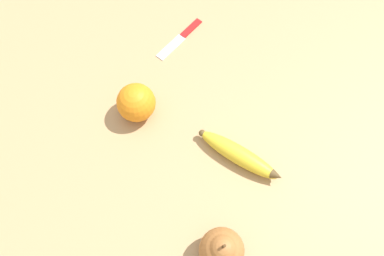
# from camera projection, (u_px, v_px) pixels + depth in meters

# --- Properties ---
(ground_plane) EXTENTS (3.00, 3.00, 0.00)m
(ground_plane) POSITION_uv_depth(u_px,v_px,m) (176.00, 110.00, 0.83)
(ground_plane) COLOR tan
(banana) EXTENTS (0.05, 0.20, 0.04)m
(banana) POSITION_uv_depth(u_px,v_px,m) (239.00, 155.00, 0.77)
(banana) COLOR yellow
(banana) RESTS_ON ground_plane
(orange) EXTENTS (0.08, 0.08, 0.08)m
(orange) POSITION_uv_depth(u_px,v_px,m) (136.00, 103.00, 0.79)
(orange) COLOR orange
(orange) RESTS_ON ground_plane
(pear) EXTENTS (0.08, 0.08, 0.10)m
(pear) POSITION_uv_depth(u_px,v_px,m) (222.00, 250.00, 0.66)
(pear) COLOR #A36633
(pear) RESTS_ON ground_plane
(paring_knife) EXTENTS (0.15, 0.05, 0.01)m
(paring_knife) POSITION_uv_depth(u_px,v_px,m) (181.00, 37.00, 0.92)
(paring_knife) COLOR silver
(paring_knife) RESTS_ON ground_plane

